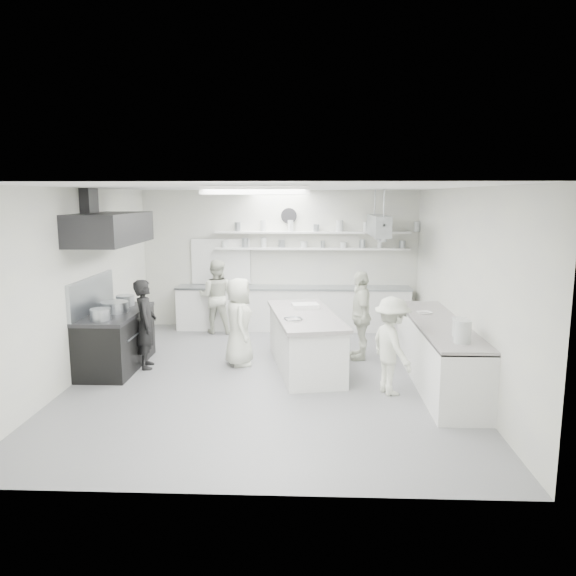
{
  "coord_description": "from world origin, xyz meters",
  "views": [
    {
      "loc": [
        0.66,
        -8.35,
        2.87
      ],
      "look_at": [
        0.3,
        0.6,
        1.35
      ],
      "focal_mm": 33.89,
      "sensor_mm": 36.0,
      "label": 1
    }
  ],
  "objects_px": {
    "back_counter": "(293,308)",
    "prep_island": "(305,342)",
    "right_counter": "(439,354)",
    "cook_stove": "(146,324)",
    "stove": "(116,341)",
    "cook_back": "(216,296)"
  },
  "relations": [
    {
      "from": "stove",
      "to": "back_counter",
      "type": "relative_size",
      "value": 0.36
    },
    {
      "from": "stove",
      "to": "cook_stove",
      "type": "bearing_deg",
      "value": 1.87
    },
    {
      "from": "cook_back",
      "to": "prep_island",
      "type": "bearing_deg",
      "value": 133.07
    },
    {
      "from": "stove",
      "to": "prep_island",
      "type": "xyz_separation_m",
      "value": [
        3.18,
        0.11,
        -0.01
      ]
    },
    {
      "from": "stove",
      "to": "cook_back",
      "type": "bearing_deg",
      "value": 62.11
    },
    {
      "from": "right_counter",
      "to": "stove",
      "type": "bearing_deg",
      "value": 173.48
    },
    {
      "from": "right_counter",
      "to": "prep_island",
      "type": "xyz_separation_m",
      "value": [
        -2.07,
        0.71,
        -0.03
      ]
    },
    {
      "from": "right_counter",
      "to": "prep_island",
      "type": "relative_size",
      "value": 1.37
    },
    {
      "from": "back_counter",
      "to": "prep_island",
      "type": "bearing_deg",
      "value": -83.99
    },
    {
      "from": "cook_stove",
      "to": "cook_back",
      "type": "distance_m",
      "value": 2.54
    },
    {
      "from": "back_counter",
      "to": "cook_back",
      "type": "relative_size",
      "value": 3.2
    },
    {
      "from": "cook_stove",
      "to": "right_counter",
      "type": "bearing_deg",
      "value": -110.4
    },
    {
      "from": "stove",
      "to": "right_counter",
      "type": "xyz_separation_m",
      "value": [
        5.25,
        -0.6,
        0.02
      ]
    },
    {
      "from": "right_counter",
      "to": "cook_stove",
      "type": "xyz_separation_m",
      "value": [
        -4.74,
        0.62,
        0.28
      ]
    },
    {
      "from": "right_counter",
      "to": "cook_stove",
      "type": "height_order",
      "value": "cook_stove"
    },
    {
      "from": "back_counter",
      "to": "right_counter",
      "type": "xyz_separation_m",
      "value": [
        2.35,
        -3.4,
        0.01
      ]
    },
    {
      "from": "right_counter",
      "to": "prep_island",
      "type": "bearing_deg",
      "value": 161.08
    },
    {
      "from": "cook_stove",
      "to": "cook_back",
      "type": "bearing_deg",
      "value": -30.86
    },
    {
      "from": "prep_island",
      "to": "back_counter",
      "type": "bearing_deg",
      "value": 85.11
    },
    {
      "from": "back_counter",
      "to": "cook_back",
      "type": "xyz_separation_m",
      "value": [
        -1.61,
        -0.36,
        0.32
      ]
    },
    {
      "from": "back_counter",
      "to": "right_counter",
      "type": "distance_m",
      "value": 4.13
    },
    {
      "from": "stove",
      "to": "back_counter",
      "type": "distance_m",
      "value": 4.03
    }
  ]
}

